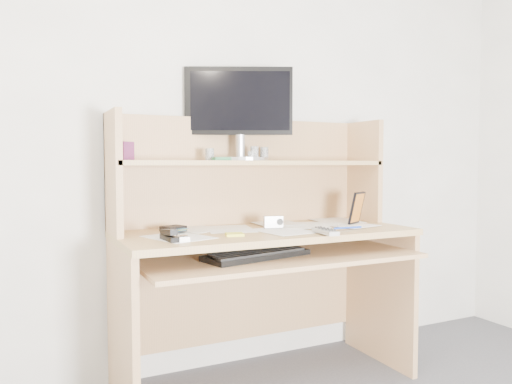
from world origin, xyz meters
name	(u,v)px	position (x,y,z in m)	size (l,w,h in m)	color
back_wall	(239,129)	(0.00, 1.80, 1.25)	(3.60, 0.04, 2.50)	white
desk	(259,239)	(0.00, 1.56, 0.69)	(1.40, 0.70, 1.30)	tan
paper_clutter	(266,229)	(0.00, 1.48, 0.75)	(1.32, 0.54, 0.01)	white
keyboard	(257,254)	(-0.12, 1.34, 0.67)	(0.52, 0.27, 0.03)	black
tv_remote	(325,231)	(0.16, 1.22, 0.77)	(0.05, 0.18, 0.02)	#AAABA5
flip_phone	(183,237)	(-0.47, 1.31, 0.77)	(0.04, 0.08, 0.02)	#B7B7BA
stapler	(169,234)	(-0.51, 1.35, 0.78)	(0.04, 0.14, 0.04)	black
wallet	(173,229)	(-0.43, 1.58, 0.77)	(0.10, 0.08, 0.02)	black
sticky_note_pad	(235,234)	(-0.21, 1.37, 0.76)	(0.08, 0.08, 0.01)	yellow
digital_camera	(273,222)	(0.05, 1.50, 0.78)	(0.09, 0.04, 0.06)	#ACABAE
game_case	(357,208)	(0.51, 1.45, 0.84)	(0.12, 0.01, 0.17)	black
blue_pen	(348,228)	(0.35, 1.31, 0.76)	(0.01, 0.01, 0.15)	blue
card_box	(128,151)	(-0.61, 1.67, 1.12)	(0.06, 0.02, 0.08)	maroon
shelf_book	(222,159)	(-0.17, 1.63, 1.09)	(0.11, 0.16, 0.02)	#36884B
chip_stack_a	(210,154)	(-0.23, 1.64, 1.11)	(0.04, 0.04, 0.06)	black
chip_stack_b	(264,154)	(0.09, 1.68, 1.12)	(0.04, 0.04, 0.07)	white
chip_stack_c	(252,156)	(-0.03, 1.59, 1.10)	(0.04, 0.04, 0.05)	black
chip_stack_d	(254,154)	(0.01, 1.63, 1.12)	(0.04, 0.04, 0.07)	silver
monitor	(239,111)	(-0.06, 1.67, 1.33)	(0.50, 0.30, 0.47)	#A4A4A9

